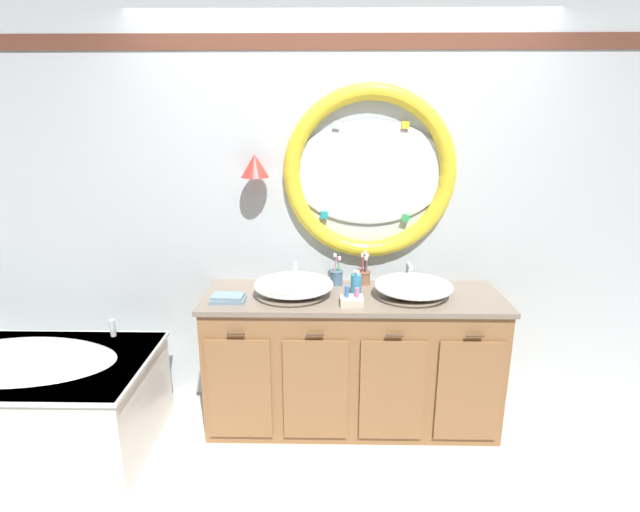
{
  "coord_description": "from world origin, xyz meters",
  "views": [
    {
      "loc": [
        -0.07,
        -2.52,
        1.92
      ],
      "look_at": [
        -0.12,
        0.25,
        1.11
      ],
      "focal_mm": 27.58,
      "sensor_mm": 36.0,
      "label": 1
    }
  ],
  "objects_px": {
    "sink_basin_right": "(413,286)",
    "toothbrush_holder_left": "(336,277)",
    "toothbrush_holder_right": "(365,276)",
    "folded_hand_towel": "(228,298)",
    "bathtub": "(27,395)",
    "sink_basin_left": "(294,285)",
    "toiletry_basket": "(352,300)",
    "soap_dispenser": "(356,284)"
  },
  "relations": [
    {
      "from": "bathtub",
      "to": "toothbrush_holder_right",
      "type": "bearing_deg",
      "value": 14.14
    },
    {
      "from": "toothbrush_holder_left",
      "to": "toiletry_basket",
      "type": "distance_m",
      "value": 0.36
    },
    {
      "from": "toothbrush_holder_right",
      "to": "toiletry_basket",
      "type": "bearing_deg",
      "value": -105.57
    },
    {
      "from": "toothbrush_holder_left",
      "to": "soap_dispenser",
      "type": "xyz_separation_m",
      "value": [
        0.12,
        -0.19,
        0.02
      ]
    },
    {
      "from": "toothbrush_holder_left",
      "to": "toiletry_basket",
      "type": "bearing_deg",
      "value": -76.5
    },
    {
      "from": "bathtub",
      "to": "sink_basin_left",
      "type": "relative_size",
      "value": 3.04
    },
    {
      "from": "bathtub",
      "to": "toothbrush_holder_right",
      "type": "xyz_separation_m",
      "value": [
        1.99,
        0.5,
        0.58
      ]
    },
    {
      "from": "folded_hand_towel",
      "to": "bathtub",
      "type": "bearing_deg",
      "value": -170.95
    },
    {
      "from": "bathtub",
      "to": "toothbrush_holder_right",
      "type": "distance_m",
      "value": 2.13
    },
    {
      "from": "toothbrush_holder_left",
      "to": "toothbrush_holder_right",
      "type": "relative_size",
      "value": 0.94
    },
    {
      "from": "toothbrush_holder_right",
      "to": "soap_dispenser",
      "type": "xyz_separation_m",
      "value": [
        -0.07,
        -0.19,
        0.01
      ]
    },
    {
      "from": "toothbrush_holder_right",
      "to": "toiletry_basket",
      "type": "relative_size",
      "value": 1.71
    },
    {
      "from": "sink_basin_left",
      "to": "toiletry_basket",
      "type": "height_order",
      "value": "sink_basin_left"
    },
    {
      "from": "toiletry_basket",
      "to": "toothbrush_holder_right",
      "type": "bearing_deg",
      "value": 74.43
    },
    {
      "from": "sink_basin_right",
      "to": "toothbrush_holder_left",
      "type": "xyz_separation_m",
      "value": [
        -0.46,
        0.21,
        -0.01
      ]
    },
    {
      "from": "sink_basin_left",
      "to": "soap_dispenser",
      "type": "xyz_separation_m",
      "value": [
        0.37,
        0.02,
        0.0
      ]
    },
    {
      "from": "toothbrush_holder_right",
      "to": "bathtub",
      "type": "bearing_deg",
      "value": -165.86
    },
    {
      "from": "sink_basin_left",
      "to": "toiletry_basket",
      "type": "relative_size",
      "value": 3.68
    },
    {
      "from": "bathtub",
      "to": "soap_dispenser",
      "type": "bearing_deg",
      "value": 9.05
    },
    {
      "from": "toothbrush_holder_left",
      "to": "folded_hand_towel",
      "type": "distance_m",
      "value": 0.71
    },
    {
      "from": "sink_basin_right",
      "to": "toothbrush_holder_left",
      "type": "relative_size",
      "value": 2.24
    },
    {
      "from": "sink_basin_left",
      "to": "toothbrush_holder_left",
      "type": "height_order",
      "value": "toothbrush_holder_left"
    },
    {
      "from": "bathtub",
      "to": "toothbrush_holder_left",
      "type": "height_order",
      "value": "toothbrush_holder_left"
    },
    {
      "from": "toothbrush_holder_right",
      "to": "folded_hand_towel",
      "type": "bearing_deg",
      "value": -159.01
    },
    {
      "from": "toothbrush_holder_left",
      "to": "soap_dispenser",
      "type": "distance_m",
      "value": 0.22
    },
    {
      "from": "soap_dispenser",
      "to": "folded_hand_towel",
      "type": "distance_m",
      "value": 0.77
    },
    {
      "from": "toiletry_basket",
      "to": "folded_hand_towel",
      "type": "bearing_deg",
      "value": 176.92
    },
    {
      "from": "toothbrush_holder_left",
      "to": "bathtub",
      "type": "bearing_deg",
      "value": -164.72
    },
    {
      "from": "sink_basin_right",
      "to": "toothbrush_holder_left",
      "type": "distance_m",
      "value": 0.5
    },
    {
      "from": "bathtub",
      "to": "sink_basin_right",
      "type": "bearing_deg",
      "value": 7.12
    },
    {
      "from": "bathtub",
      "to": "toiletry_basket",
      "type": "xyz_separation_m",
      "value": [
        1.89,
        0.15,
        0.55
      ]
    },
    {
      "from": "sink_basin_left",
      "to": "toothbrush_holder_right",
      "type": "distance_m",
      "value": 0.49
    },
    {
      "from": "soap_dispenser",
      "to": "bathtub",
      "type": "bearing_deg",
      "value": -170.95
    },
    {
      "from": "sink_basin_left",
      "to": "soap_dispenser",
      "type": "distance_m",
      "value": 0.38
    },
    {
      "from": "sink_basin_left",
      "to": "sink_basin_right",
      "type": "xyz_separation_m",
      "value": [
        0.72,
        -0.0,
        -0.0
      ]
    },
    {
      "from": "folded_hand_towel",
      "to": "sink_basin_right",
      "type": "bearing_deg",
      "value": 5.04
    },
    {
      "from": "sink_basin_right",
      "to": "toothbrush_holder_right",
      "type": "xyz_separation_m",
      "value": [
        -0.27,
        0.22,
        -0.01
      ]
    },
    {
      "from": "bathtub",
      "to": "sink_basin_left",
      "type": "height_order",
      "value": "sink_basin_left"
    },
    {
      "from": "sink_basin_right",
      "to": "toothbrush_holder_right",
      "type": "distance_m",
      "value": 0.35
    },
    {
      "from": "sink_basin_right",
      "to": "bathtub",
      "type": "bearing_deg",
      "value": -172.88
    },
    {
      "from": "sink_basin_left",
      "to": "toiletry_basket",
      "type": "bearing_deg",
      "value": -21.54
    },
    {
      "from": "folded_hand_towel",
      "to": "toiletry_basket",
      "type": "distance_m",
      "value": 0.72
    }
  ]
}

